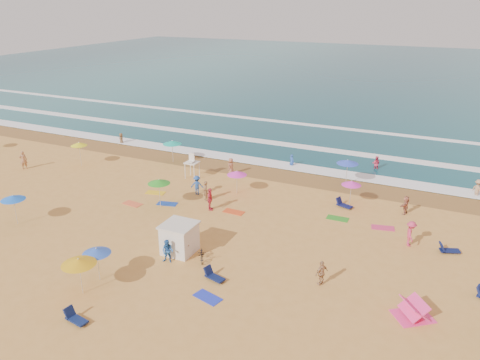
% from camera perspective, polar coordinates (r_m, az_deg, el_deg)
% --- Properties ---
extents(ground, '(220.00, 220.00, 0.00)m').
position_cam_1_polar(ground, '(36.62, -4.87, -5.14)').
color(ground, gold).
rests_on(ground, ground).
extents(ocean, '(220.00, 140.00, 0.18)m').
position_cam_1_polar(ocean, '(114.62, 16.96, 12.29)').
color(ocean, '#0C4756').
rests_on(ocean, ground).
extents(wet_sand, '(220.00, 220.00, 0.00)m').
position_cam_1_polar(wet_sand, '(46.93, 2.72, 1.03)').
color(wet_sand, olive).
rests_on(wet_sand, ground).
extents(surf_foam, '(200.00, 18.70, 0.05)m').
position_cam_1_polar(surf_foam, '(54.73, 6.29, 4.02)').
color(surf_foam, white).
rests_on(surf_foam, ground).
extents(cabana, '(2.00, 2.00, 2.00)m').
position_cam_1_polar(cabana, '(32.26, -7.39, -7.13)').
color(cabana, silver).
rests_on(cabana, ground).
extents(cabana_roof, '(2.20, 2.20, 0.12)m').
position_cam_1_polar(cabana_roof, '(31.77, -7.48, -5.45)').
color(cabana_roof, silver).
rests_on(cabana_roof, cabana).
extents(bicycle, '(1.27, 1.64, 0.83)m').
position_cam_1_polar(bicycle, '(31.44, -4.66, -9.04)').
color(bicycle, black).
rests_on(bicycle, ground).
extents(lifeguard_stand, '(1.20, 1.20, 2.10)m').
position_cam_1_polar(lifeguard_stand, '(45.21, -5.85, 1.54)').
color(lifeguard_stand, white).
rests_on(lifeguard_stand, ground).
extents(beach_umbrellas, '(62.71, 31.98, 0.82)m').
position_cam_1_polar(beach_umbrellas, '(35.66, -3.84, -2.05)').
color(beach_umbrellas, '#15B29C').
rests_on(beach_umbrellas, ground).
extents(loungers, '(55.80, 21.65, 0.34)m').
position_cam_1_polar(loungers, '(30.44, -0.05, -10.62)').
color(loungers, '#0F1C4B').
rests_on(loungers, ground).
extents(towels, '(42.13, 21.77, 0.03)m').
position_cam_1_polar(towels, '(34.61, -5.44, -6.79)').
color(towels, red).
rests_on(towels, ground).
extents(beachgoers, '(44.14, 29.61, 2.15)m').
position_cam_1_polar(beachgoers, '(38.54, 0.38, -2.33)').
color(beachgoers, '#A9734E').
rests_on(beachgoers, ground).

